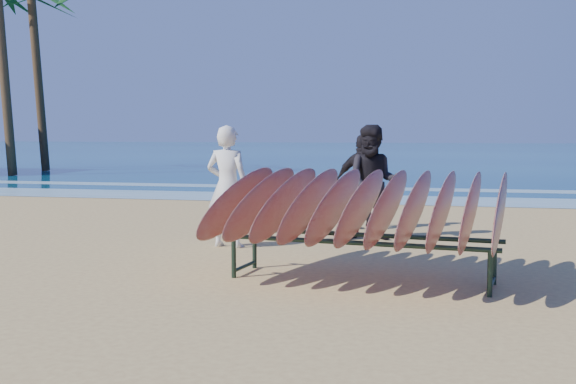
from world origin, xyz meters
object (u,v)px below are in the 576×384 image
object	(u,v)px
person_dark_b	(363,182)
palm_mid	(36,3)
person_dark_a	(374,182)
person_white	(228,186)
surfboard_rack	(361,206)

from	to	relation	value
person_dark_b	palm_mid	world-z (taller)	palm_mid
person_dark_a	palm_mid	bearing A→B (deg)	132.54
person_white	person_dark_a	size ratio (longest dim) A/B	0.99
surfboard_rack	person_dark_b	size ratio (longest dim) A/B	2.03
surfboard_rack	person_white	bearing A→B (deg)	144.89
person_dark_b	person_white	bearing A→B (deg)	52.27
surfboard_rack	person_dark_b	xyz separation A→B (m)	(-0.52, 4.48, -0.03)
surfboard_rack	palm_mid	xyz separation A→B (m)	(-16.51, 19.95, 6.36)
person_dark_a	palm_mid	size ratio (longest dim) A/B	0.23
surfboard_rack	person_dark_b	world-z (taller)	person_dark_b
person_dark_a	surfboard_rack	bearing A→B (deg)	-88.20
person_white	palm_mid	world-z (taller)	palm_mid
surfboard_rack	person_dark_a	world-z (taller)	person_dark_a
surfboard_rack	palm_mid	bearing A→B (deg)	136.62
surfboard_rack	person_white	xyz separation A→B (m)	(-2.28, 2.06, 0.04)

